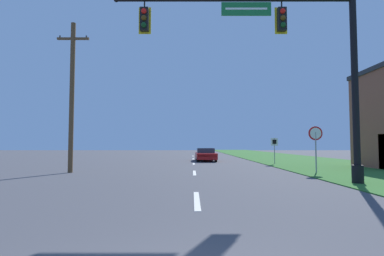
{
  "coord_description": "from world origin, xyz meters",
  "views": [
    {
      "loc": [
        -0.13,
        -2.4,
        1.55
      ],
      "look_at": [
        0.0,
        28.93,
        3.29
      ],
      "focal_mm": 28.0,
      "sensor_mm": 36.0,
      "label": 1
    }
  ],
  "objects_px": {
    "car_ahead": "(204,155)",
    "route_sign_post": "(273,145)",
    "stop_sign": "(314,139)",
    "utility_pole_near": "(70,94)",
    "signal_mast": "(294,57)"
  },
  "relations": [
    {
      "from": "car_ahead",
      "to": "route_sign_post",
      "type": "height_order",
      "value": "route_sign_post"
    },
    {
      "from": "car_ahead",
      "to": "route_sign_post",
      "type": "bearing_deg",
      "value": -43.04
    },
    {
      "from": "signal_mast",
      "to": "route_sign_post",
      "type": "relative_size",
      "value": 4.9
    },
    {
      "from": "car_ahead",
      "to": "stop_sign",
      "type": "bearing_deg",
      "value": -65.75
    },
    {
      "from": "car_ahead",
      "to": "signal_mast",
      "type": "bearing_deg",
      "value": -80.08
    },
    {
      "from": "signal_mast",
      "to": "stop_sign",
      "type": "distance_m",
      "value": 6.05
    },
    {
      "from": "car_ahead",
      "to": "stop_sign",
      "type": "distance_m",
      "value": 13.34
    },
    {
      "from": "car_ahead",
      "to": "stop_sign",
      "type": "relative_size",
      "value": 1.88
    },
    {
      "from": "route_sign_post",
      "to": "utility_pole_near",
      "type": "relative_size",
      "value": 0.24
    },
    {
      "from": "stop_sign",
      "to": "utility_pole_near",
      "type": "height_order",
      "value": "utility_pole_near"
    },
    {
      "from": "stop_sign",
      "to": "utility_pole_near",
      "type": "relative_size",
      "value": 0.3
    },
    {
      "from": "signal_mast",
      "to": "utility_pole_near",
      "type": "distance_m",
      "value": 11.93
    },
    {
      "from": "signal_mast",
      "to": "car_ahead",
      "type": "xyz_separation_m",
      "value": [
        -2.89,
        16.54,
        -4.48
      ]
    },
    {
      "from": "signal_mast",
      "to": "car_ahead",
      "type": "height_order",
      "value": "signal_mast"
    },
    {
      "from": "signal_mast",
      "to": "route_sign_post",
      "type": "xyz_separation_m",
      "value": [
        2.31,
        11.68,
        -3.56
      ]
    }
  ]
}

